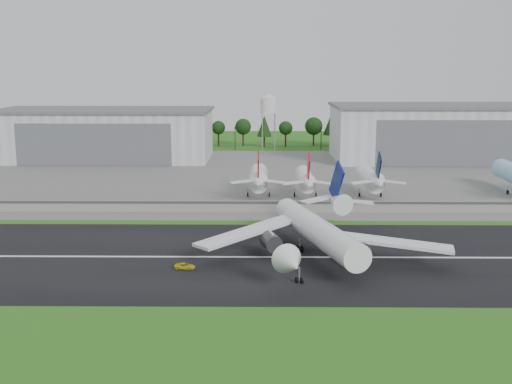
{
  "coord_description": "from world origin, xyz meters",
  "views": [
    {
      "loc": [
        -7.91,
        -126.91,
        41.38
      ],
      "look_at": [
        -9.63,
        40.0,
        9.0
      ],
      "focal_mm": 45.0,
      "sensor_mm": 36.0,
      "label": 1
    }
  ],
  "objects_px": {
    "parked_jet_red_a": "(259,178)",
    "parked_jet_navy": "(371,179)",
    "parked_jet_red_b": "(306,180)",
    "main_airliner": "(317,237)",
    "ground_vehicle": "(185,266)"
  },
  "relations": [
    {
      "from": "main_airliner",
      "to": "parked_jet_navy",
      "type": "xyz_separation_m",
      "value": [
        23.14,
        66.99,
        1.37
      ]
    },
    {
      "from": "ground_vehicle",
      "to": "parked_jet_red_b",
      "type": "relative_size",
      "value": 0.14
    },
    {
      "from": "main_airliner",
      "to": "ground_vehicle",
      "type": "relative_size",
      "value": 13.38
    },
    {
      "from": "parked_jet_red_a",
      "to": "parked_jet_navy",
      "type": "xyz_separation_m",
      "value": [
        36.35,
        -0.01,
        -0.09
      ]
    },
    {
      "from": "main_airliner",
      "to": "parked_jet_navy",
      "type": "height_order",
      "value": "main_airliner"
    },
    {
      "from": "ground_vehicle",
      "to": "parked_jet_red_a",
      "type": "relative_size",
      "value": 0.14
    },
    {
      "from": "parked_jet_red_a",
      "to": "parked_jet_red_b",
      "type": "height_order",
      "value": "parked_jet_red_a"
    },
    {
      "from": "main_airliner",
      "to": "ground_vehicle",
      "type": "distance_m",
      "value": 29.59
    },
    {
      "from": "main_airliner",
      "to": "parked_jet_red_b",
      "type": "bearing_deg",
      "value": -107.31
    },
    {
      "from": "main_airliner",
      "to": "parked_jet_red_a",
      "type": "height_order",
      "value": "main_airliner"
    },
    {
      "from": "parked_jet_red_a",
      "to": "parked_jet_red_b",
      "type": "bearing_deg",
      "value": -0.19
    },
    {
      "from": "parked_jet_red_b",
      "to": "parked_jet_navy",
      "type": "height_order",
      "value": "parked_jet_navy"
    },
    {
      "from": "main_airliner",
      "to": "ground_vehicle",
      "type": "xyz_separation_m",
      "value": [
        -28.11,
        -8.24,
        -4.19
      ]
    },
    {
      "from": "parked_jet_red_a",
      "to": "parked_jet_red_b",
      "type": "distance_m",
      "value": 15.22
    },
    {
      "from": "parked_jet_red_b",
      "to": "parked_jet_navy",
      "type": "distance_m",
      "value": 21.14
    }
  ]
}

